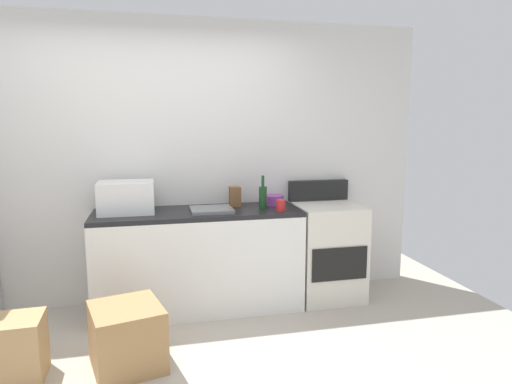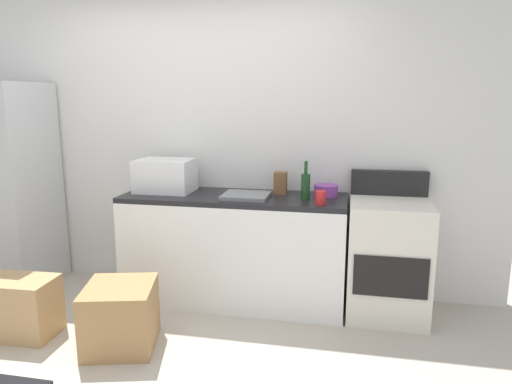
{
  "view_description": "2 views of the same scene",
  "coord_description": "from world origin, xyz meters",
  "px_view_note": "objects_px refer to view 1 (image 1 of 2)",
  "views": [
    {
      "loc": [
        -0.06,
        -2.62,
        1.66
      ],
      "look_at": [
        0.74,
        0.84,
        1.11
      ],
      "focal_mm": 30.97,
      "sensor_mm": 36.0,
      "label": 1
    },
    {
      "loc": [
        1.2,
        -2.34,
        1.67
      ],
      "look_at": [
        0.56,
        0.82,
        1.01
      ],
      "focal_mm": 32.61,
      "sensor_mm": 36.0,
      "label": 2
    }
  ],
  "objects_px": {
    "wine_bottle": "(263,197)",
    "mixing_bowl": "(274,200)",
    "stove_oven": "(327,249)",
    "cardboard_box_large": "(127,337)",
    "cardboard_box_medium": "(0,351)",
    "coffee_mug": "(281,205)",
    "knife_block": "(235,197)",
    "microwave": "(126,197)"
  },
  "relations": [
    {
      "from": "stove_oven",
      "to": "coffee_mug",
      "type": "distance_m",
      "value": 0.73
    },
    {
      "from": "microwave",
      "to": "mixing_bowl",
      "type": "bearing_deg",
      "value": 3.44
    },
    {
      "from": "wine_bottle",
      "to": "mixing_bowl",
      "type": "relative_size",
      "value": 1.58
    },
    {
      "from": "wine_bottle",
      "to": "cardboard_box_large",
      "type": "xyz_separation_m",
      "value": [
        -1.16,
        -0.82,
        -0.79
      ]
    },
    {
      "from": "cardboard_box_large",
      "to": "cardboard_box_medium",
      "type": "distance_m",
      "value": 0.78
    },
    {
      "from": "wine_bottle",
      "to": "cardboard_box_medium",
      "type": "xyz_separation_m",
      "value": [
        -1.94,
        -0.83,
        -0.8
      ]
    },
    {
      "from": "stove_oven",
      "to": "cardboard_box_large",
      "type": "distance_m",
      "value": 2.02
    },
    {
      "from": "cardboard_box_medium",
      "to": "coffee_mug",
      "type": "bearing_deg",
      "value": 18.5
    },
    {
      "from": "mixing_bowl",
      "to": "stove_oven",
      "type": "bearing_deg",
      "value": -13.59
    },
    {
      "from": "knife_block",
      "to": "wine_bottle",
      "type": "bearing_deg",
      "value": -38.84
    },
    {
      "from": "stove_oven",
      "to": "cardboard_box_large",
      "type": "relative_size",
      "value": 2.3
    },
    {
      "from": "microwave",
      "to": "stove_oven",
      "type": "bearing_deg",
      "value": -1.25
    },
    {
      "from": "stove_oven",
      "to": "mixing_bowl",
      "type": "bearing_deg",
      "value": 166.41
    },
    {
      "from": "cardboard_box_medium",
      "to": "microwave",
      "type": "bearing_deg",
      "value": 50.32
    },
    {
      "from": "stove_oven",
      "to": "mixing_bowl",
      "type": "xyz_separation_m",
      "value": [
        -0.49,
        0.12,
        0.48
      ]
    },
    {
      "from": "wine_bottle",
      "to": "cardboard_box_medium",
      "type": "height_order",
      "value": "wine_bottle"
    },
    {
      "from": "cardboard_box_medium",
      "to": "mixing_bowl",
      "type": "bearing_deg",
      "value": 25.58
    },
    {
      "from": "stove_oven",
      "to": "mixing_bowl",
      "type": "distance_m",
      "value": 0.7
    },
    {
      "from": "stove_oven",
      "to": "mixing_bowl",
      "type": "height_order",
      "value": "stove_oven"
    },
    {
      "from": "microwave",
      "to": "cardboard_box_medium",
      "type": "bearing_deg",
      "value": -129.68
    },
    {
      "from": "coffee_mug",
      "to": "cardboard_box_medium",
      "type": "distance_m",
      "value": 2.3
    },
    {
      "from": "coffee_mug",
      "to": "knife_block",
      "type": "height_order",
      "value": "knife_block"
    },
    {
      "from": "mixing_bowl",
      "to": "microwave",
      "type": "bearing_deg",
      "value": -176.56
    },
    {
      "from": "stove_oven",
      "to": "knife_block",
      "type": "relative_size",
      "value": 6.11
    },
    {
      "from": "cardboard_box_large",
      "to": "cardboard_box_medium",
      "type": "xyz_separation_m",
      "value": [
        -0.78,
        -0.01,
        -0.01
      ]
    },
    {
      "from": "wine_bottle",
      "to": "mixing_bowl",
      "type": "bearing_deg",
      "value": 48.7
    },
    {
      "from": "coffee_mug",
      "to": "knife_block",
      "type": "xyz_separation_m",
      "value": [
        -0.35,
        0.32,
        0.04
      ]
    },
    {
      "from": "cardboard_box_large",
      "to": "cardboard_box_medium",
      "type": "height_order",
      "value": "cardboard_box_large"
    },
    {
      "from": "stove_oven",
      "to": "cardboard_box_large",
      "type": "xyz_separation_m",
      "value": [
        -1.8,
        -0.87,
        -0.25
      ]
    },
    {
      "from": "cardboard_box_large",
      "to": "knife_block",
      "type": "bearing_deg",
      "value": 46.93
    },
    {
      "from": "stove_oven",
      "to": "wine_bottle",
      "type": "xyz_separation_m",
      "value": [
        -0.64,
        -0.05,
        0.54
      ]
    },
    {
      "from": "knife_block",
      "to": "mixing_bowl",
      "type": "bearing_deg",
      "value": -1.55
    },
    {
      "from": "mixing_bowl",
      "to": "cardboard_box_large",
      "type": "relative_size",
      "value": 0.4
    },
    {
      "from": "wine_bottle",
      "to": "cardboard_box_medium",
      "type": "distance_m",
      "value": 2.26
    },
    {
      "from": "coffee_mug",
      "to": "mixing_bowl",
      "type": "xyz_separation_m",
      "value": [
        0.02,
        0.31,
        -0.0
      ]
    },
    {
      "from": "wine_bottle",
      "to": "coffee_mug",
      "type": "relative_size",
      "value": 3.0
    },
    {
      "from": "stove_oven",
      "to": "microwave",
      "type": "xyz_separation_m",
      "value": [
        -1.82,
        0.04,
        0.57
      ]
    },
    {
      "from": "wine_bottle",
      "to": "stove_oven",
      "type": "bearing_deg",
      "value": 4.32
    },
    {
      "from": "microwave",
      "to": "coffee_mug",
      "type": "xyz_separation_m",
      "value": [
        1.3,
        -0.23,
        -0.09
      ]
    },
    {
      "from": "stove_oven",
      "to": "coffee_mug",
      "type": "relative_size",
      "value": 11.0
    },
    {
      "from": "wine_bottle",
      "to": "mixing_bowl",
      "type": "distance_m",
      "value": 0.23
    },
    {
      "from": "microwave",
      "to": "mixing_bowl",
      "type": "relative_size",
      "value": 2.42
    }
  ]
}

